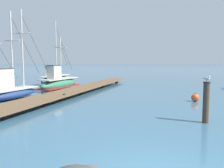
{
  "coord_description": "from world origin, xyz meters",
  "views": [
    {
      "loc": [
        0.11,
        -5.05,
        2.66
      ],
      "look_at": [
        -2.68,
        7.32,
        1.4
      ],
      "focal_mm": 37.5,
      "sensor_mm": 36.0,
      "label": 1
    }
  ],
  "objects": [
    {
      "name": "mooring_piling",
      "position": [
        1.87,
        5.44,
        0.92
      ],
      "size": [
        0.3,
        0.3,
        1.77
      ],
      "color": "#3D3023",
      "rests_on": "ground"
    },
    {
      "name": "perched_seagull",
      "position": [
        1.86,
        5.44,
        1.92
      ],
      "size": [
        0.29,
        0.32,
        0.27
      ],
      "color": "gold",
      "rests_on": "mooring_piling"
    },
    {
      "name": "mooring_buoy",
      "position": [
        2.11,
        10.91,
        0.26
      ],
      "size": [
        0.52,
        0.52,
        0.59
      ],
      "color": "#E04C1E",
      "rests_on": "ground"
    },
    {
      "name": "fishing_boat_2",
      "position": [
        -9.27,
        14.59,
        0.68
      ],
      "size": [
        2.21,
        5.35,
        4.81
      ],
      "color": "#337556",
      "rests_on": "ground"
    },
    {
      "name": "floating_dock",
      "position": [
        -6.69,
        13.31,
        0.36
      ],
      "size": [
        3.49,
        21.68,
        0.53
      ],
      "color": "brown",
      "rests_on": "ground"
    },
    {
      "name": "fishing_boat_0",
      "position": [
        -10.27,
        8.95,
        0.69
      ],
      "size": [
        2.18,
        6.59,
        6.36
      ],
      "color": "navy",
      "rests_on": "ground"
    },
    {
      "name": "fishing_boat_1",
      "position": [
        -11.87,
        19.08,
        0.68
      ],
      "size": [
        1.74,
        6.73,
        7.11
      ],
      "color": "navy",
      "rests_on": "ground"
    }
  ]
}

